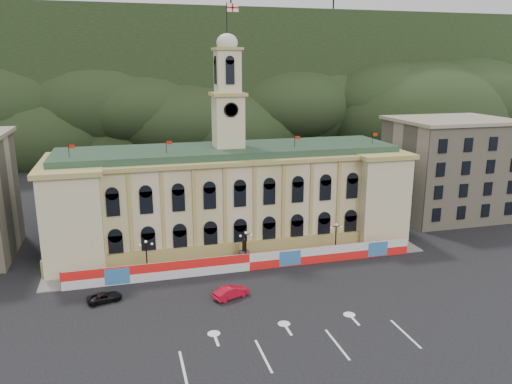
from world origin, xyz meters
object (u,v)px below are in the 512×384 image
object	(u,v)px
lamp_center	(246,245)
black_suv	(105,297)
red_sedan	(231,292)
statue	(244,255)

from	to	relation	value
lamp_center	black_suv	distance (m)	20.77
lamp_center	black_suv	size ratio (longest dim) A/B	1.14
red_sedan	lamp_center	bearing A→B (deg)	-45.07
lamp_center	red_sedan	xyz separation A→B (m)	(-4.32, -9.64, -2.31)
lamp_center	black_suv	xyz separation A→B (m)	(-19.54, -6.58, -2.49)
statue	black_suv	xyz separation A→B (m)	(-19.54, -7.58, -0.61)
statue	red_sedan	size ratio (longest dim) A/B	0.76
statue	black_suv	world-z (taller)	statue
statue	red_sedan	bearing A→B (deg)	-112.11
statue	black_suv	size ratio (longest dim) A/B	0.82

